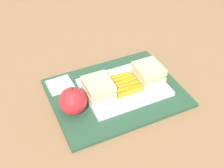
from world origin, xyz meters
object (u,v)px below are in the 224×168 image
food_tray (124,87)px  paper_napkin (60,85)px  carrot_sticks_bundle (124,84)px  apple (73,101)px  sandwich_half_left (149,72)px  sandwich_half_right (98,88)px

food_tray → paper_napkin: food_tray is taller
food_tray → carrot_sticks_bundle: bearing=72.5°
food_tray → paper_napkin: (0.16, -0.09, -0.00)m
apple → paper_napkin: 0.12m
sandwich_half_left → sandwich_half_right: 0.16m
carrot_sticks_bundle → apple: bearing=8.0°
paper_napkin → carrot_sticks_bundle: bearing=150.3°
apple → sandwich_half_right: bearing=-164.4°
apple → paper_napkin: bearing=-89.0°
sandwich_half_right → paper_napkin: sandwich_half_right is taller
apple → paper_napkin: size_ratio=1.19×
carrot_sticks_bundle → sandwich_half_right: bearing=-0.2°
paper_napkin → sandwich_half_left: bearing=159.1°
food_tray → sandwich_half_left: (-0.08, 0.00, 0.03)m
paper_napkin → food_tray: bearing=150.4°
sandwich_half_right → paper_napkin: bearing=-48.0°
sandwich_half_left → paper_napkin: sandwich_half_left is taller
food_tray → paper_napkin: bearing=-29.6°
sandwich_half_left → carrot_sticks_bundle: (0.08, 0.00, -0.02)m
food_tray → paper_napkin: 0.18m
food_tray → paper_napkin: size_ratio=3.29×
sandwich_half_left → apple: (0.24, 0.02, 0.00)m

